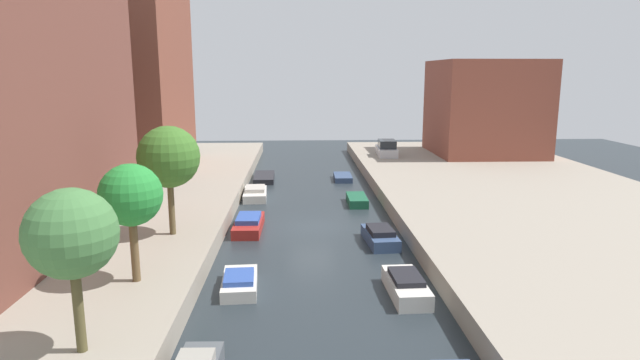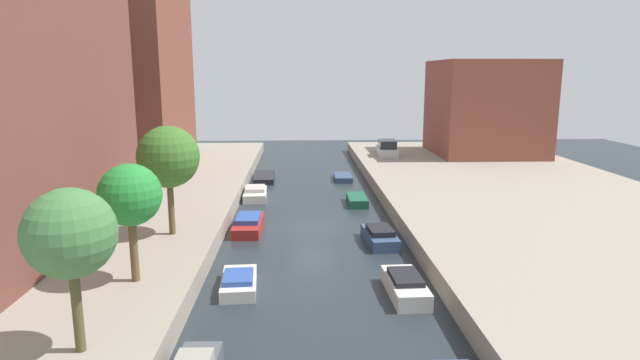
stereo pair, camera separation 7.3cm
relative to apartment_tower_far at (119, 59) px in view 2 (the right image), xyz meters
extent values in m
plane|color=#232B30|center=(16.00, -16.09, -10.20)|extent=(84.00, 84.00, 0.00)
cube|color=gray|center=(1.00, -16.09, -9.70)|extent=(20.00, 64.00, 1.00)
cube|color=gray|center=(31.00, -16.09, -9.70)|extent=(20.00, 64.00, 1.00)
cube|color=brown|center=(0.00, 0.00, 0.00)|extent=(10.00, 12.86, 18.41)
cube|color=brown|center=(34.00, 6.32, -4.54)|extent=(10.00, 10.48, 9.33)
cylinder|color=#4E4729|center=(8.74, -32.09, -7.85)|extent=(0.30, 0.30, 2.70)
sphere|color=#41733C|center=(8.74, -32.09, -5.59)|extent=(2.60, 2.60, 2.60)
cylinder|color=brown|center=(8.74, -26.67, -7.89)|extent=(0.32, 0.32, 2.64)
sphere|color=#248232|center=(8.74, -26.67, -5.72)|extent=(2.42, 2.42, 2.42)
cylinder|color=brown|center=(8.74, -20.44, -7.75)|extent=(0.31, 0.31, 2.91)
sphere|color=#396925|center=(8.74, -20.44, -5.22)|extent=(3.09, 3.09, 3.09)
cube|color=#B7B7BC|center=(23.97, 5.47, -8.80)|extent=(2.04, 4.45, 0.81)
cube|color=#1E2328|center=(23.97, 5.14, -8.01)|extent=(1.73, 2.48, 0.77)
cube|color=beige|center=(12.63, -25.31, -9.94)|extent=(1.64, 3.20, 0.52)
cube|color=#2D4C9E|center=(12.63, -25.53, -9.58)|extent=(1.34, 1.79, 0.21)
cube|color=maroon|center=(12.23, -16.62, -9.90)|extent=(1.61, 4.19, 0.60)
cube|color=#2D4C9E|center=(12.23, -16.62, -9.47)|extent=(1.35, 2.31, 0.28)
cube|color=beige|center=(11.97, -8.49, -9.91)|extent=(1.80, 3.80, 0.58)
cube|color=#B2ADA3|center=(11.97, -8.37, -9.49)|extent=(1.48, 2.12, 0.26)
cube|color=#232328|center=(12.21, -1.66, -9.97)|extent=(1.80, 4.47, 0.46)
cube|color=beige|center=(19.59, -26.23, -9.86)|extent=(1.52, 3.58, 0.68)
cube|color=black|center=(19.59, -26.19, -9.41)|extent=(1.25, 1.98, 0.22)
cube|color=#33476B|center=(19.57, -19.35, -9.89)|extent=(1.72, 3.60, 0.62)
cube|color=black|center=(19.57, -19.45, -9.44)|extent=(1.38, 2.01, 0.29)
cube|color=#195638|center=(19.28, -10.55, -9.91)|extent=(1.31, 3.08, 0.58)
cube|color=#33476B|center=(19.00, -1.86, -9.98)|extent=(1.51, 3.19, 0.45)
camera|label=1|loc=(15.17, -46.76, -1.15)|focal=29.82mm
camera|label=2|loc=(15.24, -46.76, -1.15)|focal=29.82mm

